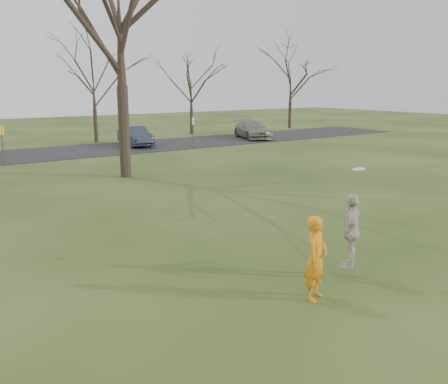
% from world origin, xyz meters
% --- Properties ---
extents(ground, '(120.00, 120.00, 0.00)m').
position_xyz_m(ground, '(0.00, 0.00, 0.00)').
color(ground, '#1E380F').
rests_on(ground, ground).
extents(parking_strip, '(62.00, 6.50, 0.04)m').
position_xyz_m(parking_strip, '(0.00, 25.00, 0.02)').
color(parking_strip, black).
rests_on(parking_strip, ground).
extents(player_defender, '(0.75, 0.64, 1.74)m').
position_xyz_m(player_defender, '(-0.37, 0.21, 0.87)').
color(player_defender, orange).
rests_on(player_defender, ground).
extents(car_5, '(1.87, 4.22, 1.35)m').
position_xyz_m(car_5, '(7.30, 25.38, 0.71)').
color(car_5, '#2C3342').
rests_on(car_5, parking_strip).
extents(car_7, '(3.28, 5.09, 1.37)m').
position_xyz_m(car_7, '(16.98, 24.45, 0.73)').
color(car_7, gray).
rests_on(car_7, parking_strip).
extents(catching_play, '(1.02, 0.95, 2.23)m').
position_xyz_m(catching_play, '(1.09, 0.60, 1.10)').
color(catching_play, beige).
rests_on(catching_play, ground).
extents(sign_yellow, '(0.35, 0.35, 2.08)m').
position_xyz_m(sign_yellow, '(-2.00, 22.00, 1.45)').
color(sign_yellow, '#47474C').
rests_on(sign_yellow, ground).
extents(sign_white, '(0.35, 0.35, 2.08)m').
position_xyz_m(sign_white, '(10.00, 22.00, 1.45)').
color(sign_white, '#47474C').
rests_on(sign_white, ground).
extents(big_tree, '(9.00, 9.00, 14.00)m').
position_xyz_m(big_tree, '(2.00, 15.00, 7.00)').
color(big_tree, '#352821').
rests_on(big_tree, ground).
extents(small_tree_row, '(55.00, 5.90, 8.50)m').
position_xyz_m(small_tree_row, '(4.38, 30.06, 3.89)').
color(small_tree_row, '#352821').
rests_on(small_tree_row, ground).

